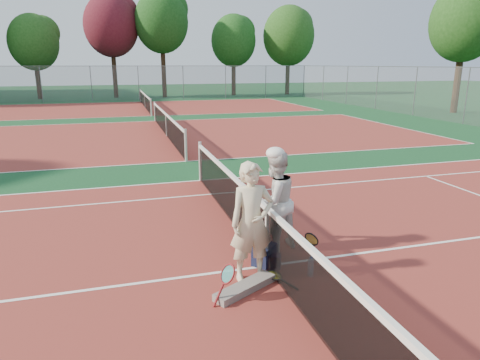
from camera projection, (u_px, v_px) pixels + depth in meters
name	position (u px, v px, depth m)	size (l,w,h in m)	color
ground	(266.00, 266.00, 6.92)	(130.00, 130.00, 0.00)	#103C1E
court_main	(266.00, 266.00, 6.92)	(23.77, 10.97, 0.01)	maroon
court_far_a	(167.00, 136.00, 19.43)	(23.77, 10.97, 0.01)	maroon
court_far_b	(145.00, 108.00, 31.94)	(23.77, 10.97, 0.01)	maroon
net_main	(267.00, 237.00, 6.78)	(0.10, 10.98, 1.02)	black
net_far_a	(166.00, 125.00, 19.30)	(0.10, 10.98, 1.02)	black
net_far_b	(145.00, 101.00, 31.81)	(0.10, 10.98, 1.02)	black
fence_back	(139.00, 83.00, 38.03)	(32.00, 0.06, 3.00)	slate
player_a	(252.00, 222.00, 6.30)	(0.66, 0.43, 1.82)	beige
player_b	(274.00, 201.00, 7.34)	(0.86, 0.67, 1.77)	silver
racket_red	(228.00, 284.00, 5.84)	(0.35, 0.27, 0.52)	maroon
racket_black_held	(311.00, 248.00, 6.95)	(0.31, 0.27, 0.55)	black
racket_spare	(274.00, 277.00, 6.48)	(0.60, 0.27, 0.10)	black
sports_bag_navy	(265.00, 255.00, 6.96)	(0.41, 0.28, 0.32)	black
sports_bag_purple	(272.00, 261.00, 6.85)	(0.27, 0.19, 0.22)	black
net_cover_canvas	(245.00, 288.00, 6.15)	(1.05, 0.24, 0.11)	slate
water_bottle	(311.00, 267.00, 6.56)	(0.09, 0.09, 0.30)	#C9E0FF
tree_back_1	(34.00, 43.00, 38.54)	(4.36, 4.36, 7.56)	#382314
tree_back_maroon	(111.00, 26.00, 39.89)	(5.02, 5.02, 9.53)	#382314
tree_back_3	(161.00, 22.00, 40.27)	(5.03, 5.03, 9.89)	#382314
tree_back_4	(233.00, 41.00, 43.54)	(4.54, 4.54, 8.07)	#382314
tree_back_5	(289.00, 36.00, 44.64)	(5.34, 5.34, 9.07)	#382314
tree_right_1	(465.00, 23.00, 27.29)	(4.35, 4.35, 8.25)	#382314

